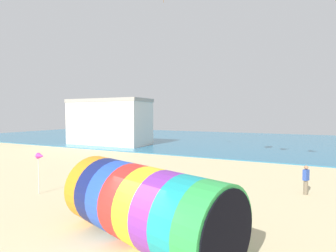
% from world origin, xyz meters
% --- Properties ---
extents(sea, '(120.00, 40.00, 0.10)m').
position_xyz_m(sea, '(0.00, 40.21, 0.05)').
color(sea, teal).
rests_on(sea, ground).
extents(giant_inflatable_tube, '(7.50, 4.83, 2.79)m').
position_xyz_m(giant_inflatable_tube, '(-0.35, 1.56, 1.40)').
color(giant_inflatable_tube, orange).
rests_on(giant_inflatable_tube, ground).
extents(bystander_near_water, '(0.37, 0.42, 1.71)m').
position_xyz_m(bystander_near_water, '(5.13, 10.60, 0.88)').
color(bystander_near_water, '#726651').
rests_on(bystander_near_water, ground).
extents(promenade_building, '(12.77, 5.39, 6.99)m').
position_xyz_m(promenade_building, '(-21.13, 25.56, 3.50)').
color(promenade_building, silver).
rests_on(promenade_building, ground).
extents(beach_flag, '(0.47, 0.36, 2.43)m').
position_xyz_m(beach_flag, '(-8.79, 3.90, 2.16)').
color(beach_flag, silver).
rests_on(beach_flag, ground).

